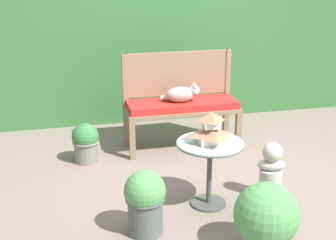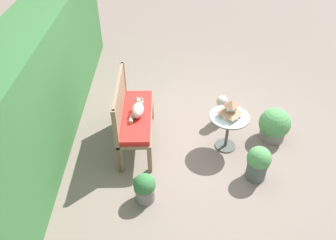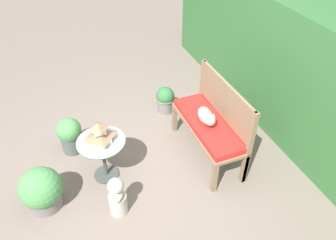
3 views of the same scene
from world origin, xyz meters
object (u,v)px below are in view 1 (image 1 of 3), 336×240
(garden_bench, at_px, (182,108))
(patio_table, at_px, (210,156))
(pagoda_birdhouse, at_px, (211,129))
(garden_bust, at_px, (271,171))
(potted_plant_hedge_corner, at_px, (86,142))
(potted_plant_bench_right, at_px, (266,220))
(cat, at_px, (183,94))
(potted_plant_table_far, at_px, (145,201))

(garden_bench, xyz_separation_m, patio_table, (-0.12, -1.33, -0.01))
(pagoda_birdhouse, distance_m, garden_bust, 0.73)
(patio_table, distance_m, garden_bust, 0.61)
(potted_plant_hedge_corner, distance_m, potted_plant_bench_right, 2.25)
(cat, height_order, patio_table, cat)
(garden_bench, relative_size, potted_plant_hedge_corner, 2.98)
(garden_bust, bearing_deg, pagoda_birdhouse, -163.59)
(garden_bench, bearing_deg, garden_bust, -70.72)
(garden_bench, relative_size, patio_table, 2.16)
(potted_plant_hedge_corner, relative_size, potted_plant_table_far, 0.81)
(potted_plant_table_far, bearing_deg, potted_plant_bench_right, -28.66)
(garden_bench, relative_size, garden_bust, 2.42)
(patio_table, distance_m, pagoda_birdhouse, 0.24)
(potted_plant_bench_right, bearing_deg, pagoda_birdhouse, 103.63)
(garden_bench, bearing_deg, cat, -95.91)
(potted_plant_table_far, relative_size, potted_plant_bench_right, 0.98)
(patio_table, height_order, potted_plant_bench_right, patio_table)
(garden_bench, xyz_separation_m, potted_plant_bench_right, (0.07, -2.08, -0.22))
(potted_plant_bench_right, bearing_deg, potted_plant_hedge_corner, 120.80)
(garden_bench, bearing_deg, patio_table, -94.95)
(cat, distance_m, pagoda_birdhouse, 1.31)
(garden_bench, height_order, patio_table, patio_table)
(potted_plant_hedge_corner, bearing_deg, potted_plant_table_far, -76.79)
(garden_bench, distance_m, cat, 0.18)
(garden_bench, bearing_deg, pagoda_birdhouse, -94.95)
(pagoda_birdhouse, xyz_separation_m, potted_plant_table_far, (-0.62, -0.31, -0.42))
(garden_bench, relative_size, potted_plant_table_far, 2.42)
(cat, distance_m, potted_plant_table_far, 1.81)
(patio_table, relative_size, garden_bust, 1.12)
(potted_plant_hedge_corner, height_order, potted_plant_bench_right, potted_plant_bench_right)
(cat, bearing_deg, potted_plant_hedge_corner, -167.88)
(pagoda_birdhouse, height_order, garden_bust, pagoda_birdhouse)
(potted_plant_table_far, bearing_deg, patio_table, 26.81)
(patio_table, relative_size, potted_plant_bench_right, 1.09)
(cat, relative_size, potted_plant_table_far, 0.81)
(garden_bench, distance_m, patio_table, 1.34)
(garden_bust, xyz_separation_m, potted_plant_bench_right, (-0.40, -0.76, 0.00))
(cat, relative_size, patio_table, 0.72)
(garden_bust, height_order, potted_plant_bench_right, potted_plant_bench_right)
(cat, height_order, potted_plant_table_far, cat)
(patio_table, relative_size, pagoda_birdhouse, 2.01)
(patio_table, xyz_separation_m, garden_bust, (0.58, 0.01, -0.20))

